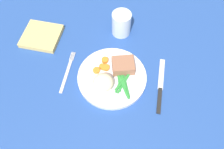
% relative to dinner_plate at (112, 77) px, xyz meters
% --- Properties ---
extents(dining_table, '(1.20, 0.90, 0.02)m').
position_rel_dinner_plate_xyz_m(dining_table, '(-0.03, 0.01, -0.02)').
color(dining_table, '#234793').
rests_on(dining_table, ground).
extents(dinner_plate, '(0.23, 0.23, 0.02)m').
position_rel_dinner_plate_xyz_m(dinner_plate, '(0.00, 0.00, 0.00)').
color(dinner_plate, white).
rests_on(dinner_plate, dining_table).
extents(meat_portion, '(0.09, 0.08, 0.03)m').
position_rel_dinner_plate_xyz_m(meat_portion, '(0.03, 0.04, 0.03)').
color(meat_portion, '#936047').
rests_on(meat_portion, dinner_plate).
extents(mashed_potatoes, '(0.07, 0.06, 0.05)m').
position_rel_dinner_plate_xyz_m(mashed_potatoes, '(-0.02, -0.04, 0.03)').
color(mashed_potatoes, beige).
rests_on(mashed_potatoes, dinner_plate).
extents(carrot_slices, '(0.05, 0.07, 0.01)m').
position_rel_dinner_plate_xyz_m(carrot_slices, '(-0.04, 0.03, 0.01)').
color(carrot_slices, orange).
rests_on(carrot_slices, dinner_plate).
extents(green_beans, '(0.05, 0.10, 0.01)m').
position_rel_dinner_plate_xyz_m(green_beans, '(0.04, -0.02, 0.01)').
color(green_beans, '#2D8C38').
rests_on(green_beans, dinner_plate).
extents(fork, '(0.01, 0.17, 0.00)m').
position_rel_dinner_plate_xyz_m(fork, '(-0.16, -0.00, -0.01)').
color(fork, silver).
rests_on(fork, dining_table).
extents(knife, '(0.02, 0.21, 0.01)m').
position_rel_dinner_plate_xyz_m(knife, '(0.16, -0.00, -0.01)').
color(knife, black).
rests_on(knife, dining_table).
extents(water_glass, '(0.07, 0.07, 0.09)m').
position_rel_dinner_plate_xyz_m(water_glass, '(-0.00, 0.21, 0.03)').
color(water_glass, silver).
rests_on(water_glass, dining_table).
extents(napkin, '(0.14, 0.13, 0.02)m').
position_rel_dinner_plate_xyz_m(napkin, '(-0.29, 0.13, 0.00)').
color(napkin, '#DBBC6B').
rests_on(napkin, dining_table).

